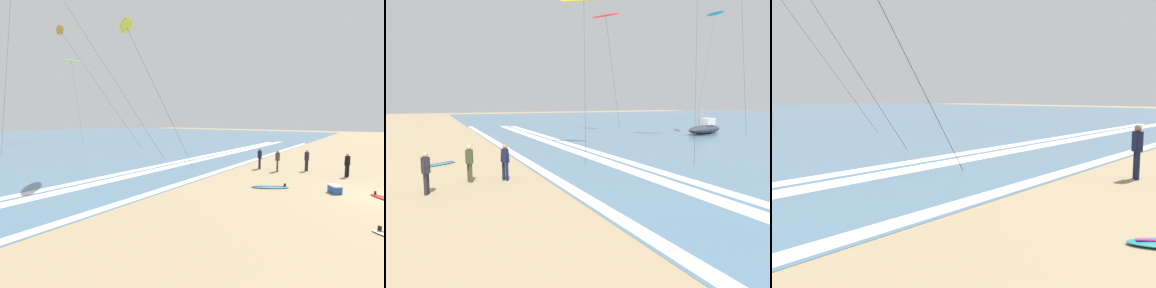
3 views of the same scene
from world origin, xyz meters
TOP-DOWN VIEW (x-y plane):
  - wave_foam_shoreline at (-0.27, 10.19)m, footprint 57.20×0.53m
  - wave_foam_mid_break at (0.67, 14.29)m, footprint 57.55×0.89m
  - wave_foam_outer_break at (0.11, 15.41)m, footprint 54.82×0.67m
  - surfer_foreground_main at (3.70, 8.11)m, footprint 0.47×0.36m

SIDE VIEW (x-z plane):
  - wave_foam_shoreline at x=-0.27m, z-range 0.01..0.02m
  - wave_foam_mid_break at x=0.67m, z-range 0.01..0.02m
  - wave_foam_outer_break at x=0.11m, z-range 0.01..0.02m
  - surfer_foreground_main at x=3.70m, z-range 0.16..1.76m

